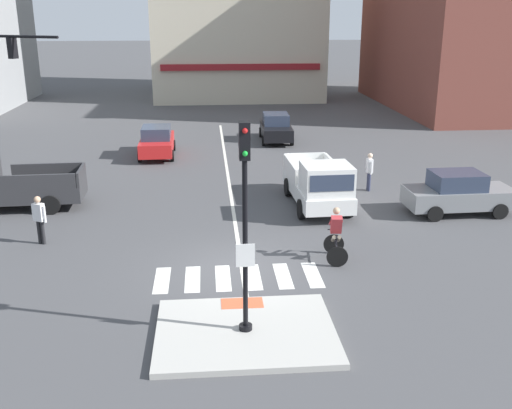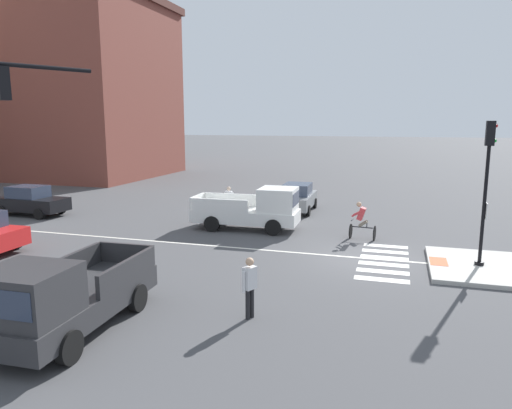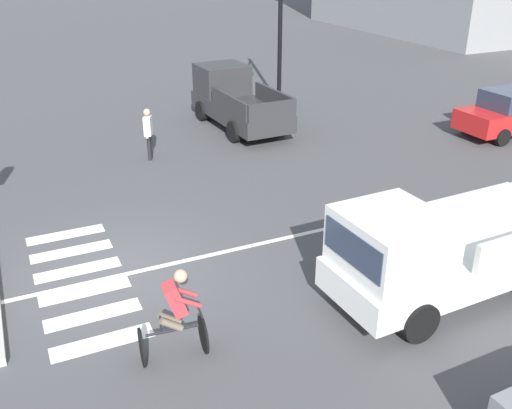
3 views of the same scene
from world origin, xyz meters
name	(u,v)px [view 3 (image 3 of 3)]	position (x,y,z in m)	size (l,w,h in m)	color
ground_plane	(112,273)	(0.00, 0.00, 0.00)	(300.00, 300.00, 0.00)	#474749
crosswalk_stripe_a	(66,235)	(-2.22, -0.64, 0.00)	(0.44, 1.80, 0.01)	silver
crosswalk_stripe_b	(71,251)	(-1.33, -0.64, 0.00)	(0.44, 1.80, 0.01)	silver
crosswalk_stripe_c	(78,270)	(-0.44, -0.64, 0.00)	(0.44, 1.80, 0.01)	silver
crosswalk_stripe_d	(85,291)	(0.44, -0.64, 0.00)	(0.44, 1.80, 0.01)	silver
crosswalk_stripe_e	(93,315)	(1.33, -0.64, 0.00)	(0.44, 1.80, 0.01)	silver
crosswalk_stripe_f	(103,342)	(2.22, -0.64, 0.00)	(0.44, 1.80, 0.01)	silver
lane_centre_line	(474,195)	(0.16, 10.00, 0.00)	(0.14, 28.00, 0.01)	silver
car_red_westbound_distant	(512,113)	(-3.47, 15.14, 0.81)	(1.89, 4.12, 1.64)	red
pickup_truck_charcoal_cross_left	(234,99)	(-8.78, 6.57, 0.98)	(5.17, 2.20, 2.08)	#2D2D30
pickup_truck_white_eastbound_mid	(435,255)	(3.55, 5.51, 0.98)	(2.19, 5.16, 2.08)	white
cyclist	(175,314)	(3.12, 0.46, 0.87)	(0.77, 1.15, 1.68)	black
pedestrian_at_curb_left	(148,130)	(-6.43, 2.61, 0.98)	(0.50, 0.36, 1.67)	black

